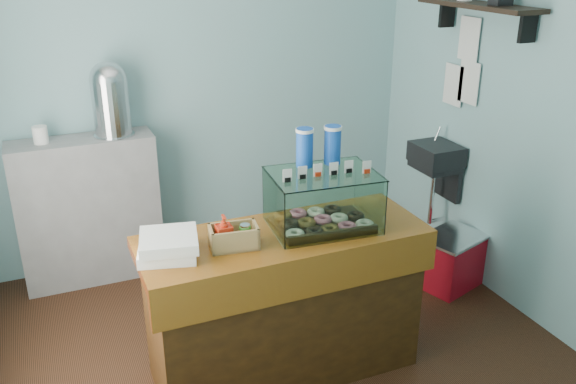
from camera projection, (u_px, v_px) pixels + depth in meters
name	position (u px, v px, depth m)	size (l,w,h in m)	color
ground	(269.00, 344.00, 3.89)	(3.50, 3.50, 0.00)	black
room_shell	(269.00, 78.00, 3.26)	(3.54, 3.04, 2.82)	#83B9BF
counter	(284.00, 303.00, 3.50)	(1.60, 0.60, 0.90)	#44250D
back_shelf	(89.00, 210.00, 4.48)	(1.00, 0.32, 1.10)	gray
display_case	(321.00, 196.00, 3.39)	(0.62, 0.48, 0.54)	black
condiment_crate	(232.00, 236.00, 3.16)	(0.27, 0.18, 0.19)	tan
pastry_boxes	(168.00, 245.00, 3.09)	(0.35, 0.36, 0.11)	white
coffee_urn	(110.00, 97.00, 4.25)	(0.29, 0.29, 0.53)	silver
red_cooler	(451.00, 260.00, 4.50)	(0.55, 0.48, 0.40)	#B00E1D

